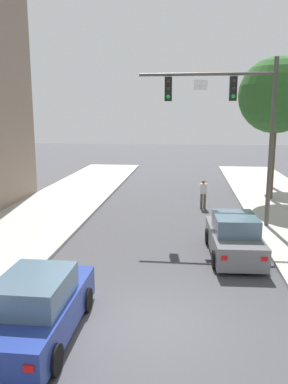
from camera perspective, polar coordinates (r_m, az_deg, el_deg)
ground_plane at (r=10.41m, az=0.69°, el=-18.74°), size 120.00×120.00×0.00m
traffic_signal_mast at (r=18.07m, az=13.13°, el=11.35°), size 6.04×0.38×7.50m
car_lead_grey at (r=14.95m, az=13.05°, el=-6.48°), size 1.98×4.31×1.60m
car_following_blue at (r=9.87m, az=-15.33°, el=-16.19°), size 1.85×4.25×1.60m
pedestrian_crossing_road at (r=22.00m, az=8.69°, el=-0.09°), size 0.36×0.22×1.64m
street_tree_third at (r=24.57m, az=18.81°, el=13.22°), size 4.39×4.39×8.34m
street_tree_farthest at (r=28.80m, az=18.67°, el=11.73°), size 3.05×3.05×7.14m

